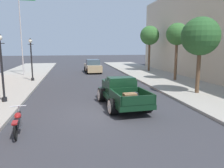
# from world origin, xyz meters

# --- Properties ---
(ground_plane) EXTENTS (140.00, 140.00, 0.00)m
(ground_plane) POSITION_xyz_m (0.00, 0.00, 0.00)
(ground_plane) COLOR #333338
(hotrod_truck_dark_green) EXTENTS (2.40, 5.02, 1.58)m
(hotrod_truck_dark_green) POSITION_xyz_m (0.99, 1.24, 0.75)
(hotrod_truck_dark_green) COLOR black
(hotrod_truck_dark_green) RESTS_ON ground
(motorcycle_parked) EXTENTS (0.62, 2.11, 0.93)m
(motorcycle_parked) POSITION_xyz_m (-3.80, -1.99, 0.44)
(motorcycle_parked) COLOR black
(motorcycle_parked) RESTS_ON ground
(car_background_tan) EXTENTS (2.00, 4.37, 1.65)m
(car_background_tan) POSITION_xyz_m (0.90, 16.91, 0.77)
(car_background_tan) COLOR tan
(car_background_tan) RESTS_ON ground
(street_lamp_near) EXTENTS (0.50, 0.32, 3.85)m
(street_lamp_near) POSITION_xyz_m (-5.55, 2.68, 2.39)
(street_lamp_near) COLOR black
(street_lamp_near) RESTS_ON sidewalk_left
(street_lamp_far) EXTENTS (0.50, 0.32, 3.85)m
(street_lamp_far) POSITION_xyz_m (-5.27, 10.52, 2.39)
(street_lamp_far) COLOR black
(street_lamp_far) RESTS_ON sidewalk_left
(flagpole) EXTENTS (1.74, 0.16, 9.16)m
(flagpole) POSITION_xyz_m (-6.67, 14.83, 5.77)
(flagpole) COLOR #B2B2B7
(flagpole) RESTS_ON sidewalk_left
(street_tree_nearest) EXTENTS (2.50, 2.50, 5.03)m
(street_tree_nearest) POSITION_xyz_m (6.67, 2.88, 3.90)
(street_tree_nearest) COLOR brown
(street_tree_nearest) RESTS_ON sidewalk_right
(street_tree_second) EXTENTS (2.01, 2.01, 5.23)m
(street_tree_second) POSITION_xyz_m (7.87, 8.59, 4.30)
(street_tree_second) COLOR brown
(street_tree_second) RESTS_ON sidewalk_right
(street_tree_third) EXTENTS (2.38, 2.38, 5.65)m
(street_tree_third) POSITION_xyz_m (8.06, 16.35, 4.56)
(street_tree_third) COLOR brown
(street_tree_third) RESTS_ON sidewalk_right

